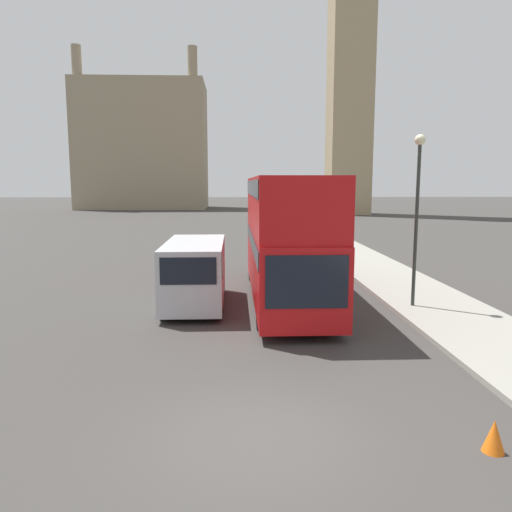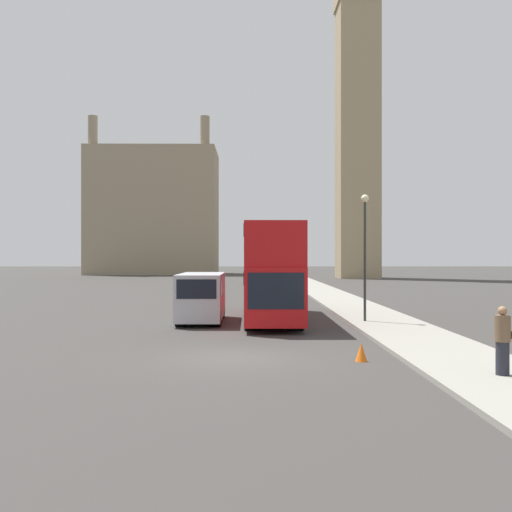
{
  "view_description": "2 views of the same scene",
  "coord_description": "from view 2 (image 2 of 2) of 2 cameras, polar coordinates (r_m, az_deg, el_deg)",
  "views": [
    {
      "loc": [
        -0.41,
        -8.17,
        4.36
      ],
      "look_at": [
        0.37,
        9.57,
        1.76
      ],
      "focal_mm": 35.0,
      "sensor_mm": 36.0,
      "label": 1
    },
    {
      "loc": [
        0.5,
        -17.67,
        3.16
      ],
      "look_at": [
        0.85,
        17.08,
        3.13
      ],
      "focal_mm": 40.0,
      "sensor_mm": 36.0,
      "label": 2
    }
  ],
  "objects": [
    {
      "name": "ground_plane",
      "position": [
        17.95,
        -2.2,
        -10.09
      ],
      "size": [
        300.0,
        300.0,
        0.0
      ],
      "primitive_type": "plane",
      "color": "#383533"
    },
    {
      "name": "street_lamp",
      "position": [
        26.71,
        10.84,
        1.77
      ],
      "size": [
        0.36,
        0.36,
        5.82
      ],
      "color": "#2D332D",
      "rests_on": "sidewalk_strip"
    },
    {
      "name": "traffic_cone",
      "position": [
        17.5,
        10.48,
        -9.44
      ],
      "size": [
        0.36,
        0.36,
        0.55
      ],
      "color": "orange",
      "rests_on": "ground_plane"
    },
    {
      "name": "red_double_decker_bus",
      "position": [
        27.93,
        1.49,
        -1.24
      ],
      "size": [
        2.56,
        11.04,
        4.57
      ],
      "color": "#B71114",
      "rests_on": "ground_plane"
    },
    {
      "name": "white_van",
      "position": [
        27.14,
        -5.48,
        -4.02
      ],
      "size": [
        2.05,
        5.18,
        2.3
      ],
      "color": "#B2B7BC",
      "rests_on": "ground_plane"
    },
    {
      "name": "sidewalk_strip",
      "position": [
        18.98,
        18.82,
        -9.31
      ],
      "size": [
        3.44,
        120.0,
        0.15
      ],
      "color": "gray",
      "rests_on": "ground_plane"
    },
    {
      "name": "building_block_distant",
      "position": [
        99.54,
        -10.12,
        4.33
      ],
      "size": [
        21.34,
        12.87,
        25.79
      ],
      "color": "gray",
      "rests_on": "ground_plane"
    },
    {
      "name": "pedestrian",
      "position": [
        15.76,
        23.45,
        -7.77
      ],
      "size": [
        0.54,
        0.38,
        1.73
      ],
      "color": "#23232D",
      "rests_on": "sidewalk_strip"
    },
    {
      "name": "clock_tower",
      "position": [
        85.91,
        10.12,
        18.25
      ],
      "size": [
        6.03,
        6.2,
        58.49
      ],
      "color": "tan",
      "rests_on": "ground_plane"
    }
  ]
}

